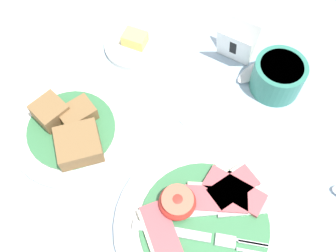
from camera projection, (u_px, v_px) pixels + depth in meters
name	position (u px, v px, depth m)	size (l,w,h in m)	color
ground_plane	(141.00, 176.00, 0.59)	(3.00, 3.00, 0.00)	#A3BCD1
breakfast_plate	(203.00, 221.00, 0.54)	(0.25, 0.25, 0.04)	silver
bread_plate	(72.00, 130.00, 0.61)	(0.19, 0.19, 0.05)	silver
sugar_cup	(278.00, 76.00, 0.64)	(0.08, 0.08, 0.06)	#337F6B
butter_dish	(135.00, 44.00, 0.70)	(0.11, 0.11, 0.03)	silver
number_card	(236.00, 44.00, 0.66)	(0.06, 0.05, 0.07)	white
teaspoon_by_saucer	(242.00, 80.00, 0.66)	(0.08, 0.19, 0.01)	silver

